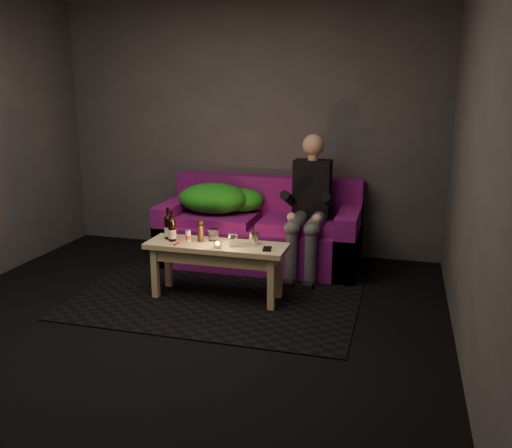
{
  "coord_description": "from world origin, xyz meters",
  "views": [
    {
      "loc": [
        1.58,
        -3.18,
        1.7
      ],
      "look_at": [
        0.31,
        1.43,
        0.49
      ],
      "focal_mm": 38.0,
      "sensor_mm": 36.0,
      "label": 1
    }
  ],
  "objects_px": {
    "steel_cup": "(254,238)",
    "coffee_table": "(217,253)",
    "beer_bottle_a": "(168,227)",
    "sofa": "(261,233)",
    "person": "(309,203)",
    "beer_bottle_b": "(172,230)"
  },
  "relations": [
    {
      "from": "sofa",
      "to": "beer_bottle_a",
      "type": "relative_size",
      "value": 7.19
    },
    {
      "from": "beer_bottle_b",
      "to": "steel_cup",
      "type": "bearing_deg",
      "value": 6.71
    },
    {
      "from": "beer_bottle_a",
      "to": "steel_cup",
      "type": "xyz_separation_m",
      "value": [
        0.73,
        0.03,
        -0.05
      ]
    },
    {
      "from": "steel_cup",
      "to": "coffee_table",
      "type": "bearing_deg",
      "value": -169.17
    },
    {
      "from": "coffee_table",
      "to": "beer_bottle_a",
      "type": "height_order",
      "value": "beer_bottle_a"
    },
    {
      "from": "coffee_table",
      "to": "person",
      "type": "bearing_deg",
      "value": 54.99
    },
    {
      "from": "beer_bottle_a",
      "to": "person",
      "type": "bearing_deg",
      "value": 38.76
    },
    {
      "from": "beer_bottle_a",
      "to": "sofa",
      "type": "bearing_deg",
      "value": 61.44
    },
    {
      "from": "sofa",
      "to": "person",
      "type": "xyz_separation_m",
      "value": [
        0.5,
        -0.16,
        0.37
      ]
    },
    {
      "from": "person",
      "to": "beer_bottle_b",
      "type": "height_order",
      "value": "person"
    },
    {
      "from": "beer_bottle_a",
      "to": "coffee_table",
      "type": "bearing_deg",
      "value": -4.17
    },
    {
      "from": "beer_bottle_a",
      "to": "steel_cup",
      "type": "height_order",
      "value": "beer_bottle_a"
    },
    {
      "from": "beer_bottle_b",
      "to": "steel_cup",
      "type": "height_order",
      "value": "beer_bottle_b"
    },
    {
      "from": "person",
      "to": "steel_cup",
      "type": "height_order",
      "value": "person"
    },
    {
      "from": "person",
      "to": "beer_bottle_a",
      "type": "relative_size",
      "value": 4.8
    },
    {
      "from": "coffee_table",
      "to": "beer_bottle_a",
      "type": "bearing_deg",
      "value": 175.83
    },
    {
      "from": "beer_bottle_b",
      "to": "sofa",
      "type": "bearing_deg",
      "value": 65.22
    },
    {
      "from": "sofa",
      "to": "beer_bottle_a",
      "type": "bearing_deg",
      "value": -118.56
    },
    {
      "from": "sofa",
      "to": "beer_bottle_b",
      "type": "bearing_deg",
      "value": -114.78
    },
    {
      "from": "sofa",
      "to": "steel_cup",
      "type": "relative_size",
      "value": 18.59
    },
    {
      "from": "coffee_table",
      "to": "beer_bottle_b",
      "type": "bearing_deg",
      "value": -176.62
    },
    {
      "from": "person",
      "to": "beer_bottle_b",
      "type": "distance_m",
      "value": 1.33
    }
  ]
}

